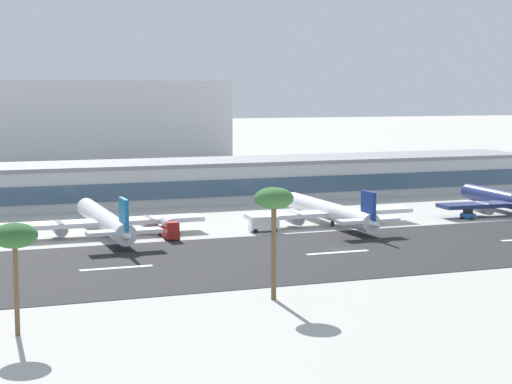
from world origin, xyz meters
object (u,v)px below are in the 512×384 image
at_px(terminal_building, 165,181).
at_px(distant_hotel_block, 74,120).
at_px(palm_tree_1, 15,238).
at_px(service_fuel_truck_1, 169,228).
at_px(palm_tree_2, 274,202).
at_px(service_box_truck_0, 264,223).
at_px(airliner_navy_tail_gate_2, 332,212).
at_px(service_baggage_tug_2, 468,215).
at_px(airliner_blue_tail_gate_1, 106,221).

height_order(terminal_building, distant_hotel_block, distant_hotel_block).
distance_m(terminal_building, palm_tree_1, 124.45).
height_order(service_fuel_truck_1, palm_tree_2, palm_tree_2).
relative_size(service_box_truck_0, service_fuel_truck_1, 0.72).
bearing_deg(service_fuel_truck_1, airliner_navy_tail_gate_2, 97.42).
bearing_deg(distant_hotel_block, service_baggage_tug_2, -73.80).
bearing_deg(service_box_truck_0, distant_hotel_block, 97.77).
bearing_deg(terminal_building, service_box_truck_0, -82.47).
bearing_deg(service_box_truck_0, service_baggage_tug_2, 6.10).
xyz_separation_m(terminal_building, airliner_blue_tail_gate_1, (-24.30, -49.15, -2.20)).
relative_size(airliner_blue_tail_gate_1, airliner_navy_tail_gate_2, 1.05).
height_order(distant_hotel_block, airliner_navy_tail_gate_2, distant_hotel_block).
bearing_deg(distant_hotel_block, airliner_navy_tail_gate_2, -82.62).
bearing_deg(palm_tree_1, airliner_blue_tail_gate_1, 71.36).
relative_size(airliner_navy_tail_gate_2, service_fuel_truck_1, 5.12).
height_order(distant_hotel_block, service_fuel_truck_1, distant_hotel_block).
relative_size(airliner_navy_tail_gate_2, service_box_truck_0, 7.12).
bearing_deg(palm_tree_2, service_baggage_tug_2, 38.97).
distance_m(distant_hotel_block, service_baggage_tug_2, 210.88).
bearing_deg(palm_tree_1, terminal_building, 67.99).
bearing_deg(service_fuel_truck_1, terminal_building, 169.20).
distance_m(distant_hotel_block, palm_tree_1, 267.19).
relative_size(airliner_blue_tail_gate_1, palm_tree_2, 2.93).
bearing_deg(service_baggage_tug_2, palm_tree_2, 90.73).
height_order(airliner_blue_tail_gate_1, service_fuel_truck_1, airliner_blue_tail_gate_1).
xyz_separation_m(airliner_blue_tail_gate_1, airliner_navy_tail_gate_2, (48.15, -2.70, -0.14)).
distance_m(airliner_navy_tail_gate_2, service_box_truck_0, 16.90).
xyz_separation_m(service_box_truck_0, palm_tree_1, (-53.80, -60.62, 9.96)).
xyz_separation_m(service_box_truck_0, service_baggage_tug_2, (49.42, 0.82, -0.74)).
distance_m(distant_hotel_block, airliner_navy_tail_gate_2, 202.16).
height_order(service_baggage_tug_2, palm_tree_1, palm_tree_1).
distance_m(service_fuel_truck_1, palm_tree_1, 69.60).
distance_m(terminal_building, airliner_navy_tail_gate_2, 57.13).
distance_m(airliner_blue_tail_gate_1, airliner_navy_tail_gate_2, 48.23).
xyz_separation_m(airliner_blue_tail_gate_1, palm_tree_1, (-22.28, -66.07, 8.69)).
relative_size(service_box_truck_0, service_baggage_tug_2, 1.77).
bearing_deg(terminal_building, service_baggage_tug_2, -43.52).
distance_m(terminal_building, palm_tree_2, 109.93).
bearing_deg(terminal_building, airliner_blue_tail_gate_1, -116.31).
xyz_separation_m(terminal_building, service_baggage_tug_2, (56.64, -53.78, -4.22)).
relative_size(service_fuel_truck_1, palm_tree_1, 0.64).
distance_m(airliner_navy_tail_gate_2, palm_tree_2, 68.10).
bearing_deg(service_fuel_truck_1, service_box_truck_0, 93.78).
distance_m(palm_tree_1, palm_tree_2, 35.58).
bearing_deg(palm_tree_1, service_box_truck_0, 48.41).
bearing_deg(terminal_building, palm_tree_1, -112.01).
bearing_deg(service_box_truck_0, service_fuel_truck_1, -173.46).
height_order(airliner_navy_tail_gate_2, service_fuel_truck_1, airliner_navy_tail_gate_2).
relative_size(airliner_navy_tail_gate_2, service_baggage_tug_2, 12.58).
distance_m(airliner_blue_tail_gate_1, palm_tree_1, 70.27).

